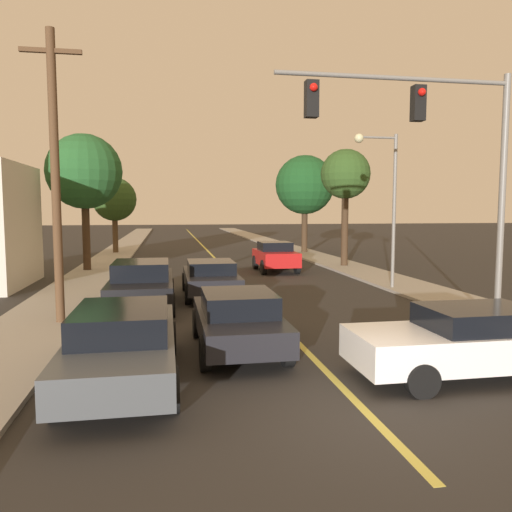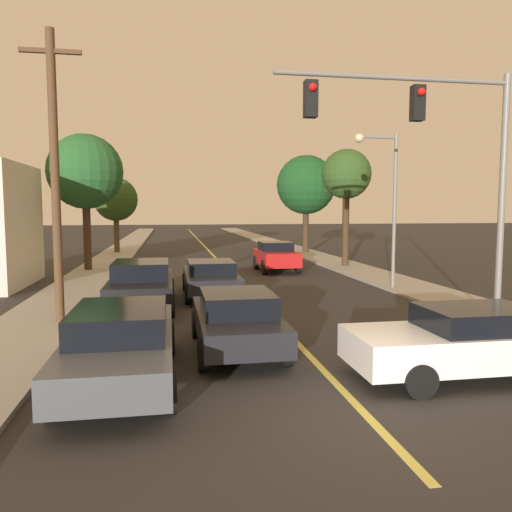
# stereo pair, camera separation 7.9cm
# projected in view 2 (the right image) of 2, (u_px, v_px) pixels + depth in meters

# --- Properties ---
(ground_plane) EXTENTS (200.00, 200.00, 0.00)m
(ground_plane) POSITION_uv_depth(u_px,v_px,m) (369.00, 418.00, 7.80)
(ground_plane) COLOR #2D2B28
(road_surface) EXTENTS (10.98, 80.00, 0.01)m
(road_surface) POSITION_uv_depth(u_px,v_px,m) (205.00, 247.00, 43.11)
(road_surface) COLOR #2D2B28
(road_surface) RESTS_ON ground
(sidewalk_left) EXTENTS (2.50, 80.00, 0.12)m
(sidewalk_left) POSITION_uv_depth(u_px,v_px,m) (125.00, 247.00, 41.96)
(sidewalk_left) COLOR #9E998E
(sidewalk_left) RESTS_ON ground
(sidewalk_right) EXTENTS (2.50, 80.00, 0.12)m
(sidewalk_right) POSITION_uv_depth(u_px,v_px,m) (281.00, 245.00, 44.25)
(sidewalk_right) COLOR #9E998E
(sidewalk_right) RESTS_ON ground
(car_near_lane_front) EXTENTS (1.92, 4.31, 1.40)m
(car_near_lane_front) POSITION_uv_depth(u_px,v_px,m) (237.00, 319.00, 11.44)
(car_near_lane_front) COLOR black
(car_near_lane_front) RESTS_ON ground
(car_near_lane_second) EXTENTS (2.01, 4.66, 1.36)m
(car_near_lane_second) POSITION_uv_depth(u_px,v_px,m) (211.00, 277.00, 18.60)
(car_near_lane_second) COLOR black
(car_near_lane_second) RESTS_ON ground
(car_outer_lane_front) EXTENTS (2.00, 5.16, 1.47)m
(car_outer_lane_front) POSITION_uv_depth(u_px,v_px,m) (121.00, 342.00, 9.34)
(car_outer_lane_front) COLOR #474C51
(car_outer_lane_front) RESTS_ON ground
(car_outer_lane_second) EXTENTS (2.09, 5.08, 1.59)m
(car_outer_lane_second) POSITION_uv_depth(u_px,v_px,m) (142.00, 284.00, 16.32)
(car_outer_lane_second) COLOR black
(car_outer_lane_second) RESTS_ON ground
(car_far_oncoming) EXTENTS (1.95, 3.84, 1.55)m
(car_far_oncoming) POSITION_uv_depth(u_px,v_px,m) (276.00, 256.00, 26.15)
(car_far_oncoming) COLOR red
(car_far_oncoming) RESTS_ON ground
(car_crossing_right) EXTENTS (4.67, 1.92, 1.38)m
(car_crossing_right) POSITION_uv_depth(u_px,v_px,m) (470.00, 341.00, 9.65)
(car_crossing_right) COLOR white
(car_crossing_right) RESTS_ON ground
(traffic_signal_mast) EXTENTS (6.45, 0.42, 6.73)m
(traffic_signal_mast) POSITION_uv_depth(u_px,v_px,m) (434.00, 143.00, 13.04)
(traffic_signal_mast) COLOR slate
(traffic_signal_mast) RESTS_ON ground
(streetlamp_right) EXTENTS (1.79, 0.36, 6.09)m
(streetlamp_right) POSITION_uv_depth(u_px,v_px,m) (384.00, 188.00, 19.71)
(streetlamp_right) COLOR slate
(streetlamp_right) RESTS_ON ground
(utility_pole_left) EXTENTS (1.60, 0.24, 7.95)m
(utility_pole_left) POSITION_uv_depth(u_px,v_px,m) (55.00, 173.00, 13.62)
(utility_pole_left) COLOR #513823
(utility_pole_left) RESTS_ON ground
(tree_left_near) EXTENTS (3.83, 3.83, 6.98)m
(tree_left_near) POSITION_uv_depth(u_px,v_px,m) (85.00, 172.00, 25.57)
(tree_left_near) COLOR #3D2B1C
(tree_left_near) RESTS_ON ground
(tree_left_far) EXTENTS (3.15, 3.15, 5.44)m
(tree_left_far) POSITION_uv_depth(u_px,v_px,m) (116.00, 200.00, 36.14)
(tree_left_far) COLOR #4C3823
(tree_left_far) RESTS_ON ground
(tree_right_near) EXTENTS (2.74, 2.74, 6.45)m
(tree_right_near) POSITION_uv_depth(u_px,v_px,m) (346.00, 176.00, 27.54)
(tree_right_near) COLOR #3D2B1C
(tree_right_near) RESTS_ON ground
(tree_right_far) EXTENTS (4.31, 4.31, 7.08)m
(tree_right_far) POSITION_uv_depth(u_px,v_px,m) (306.00, 185.00, 36.52)
(tree_right_far) COLOR #3D2B1C
(tree_right_far) RESTS_ON ground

